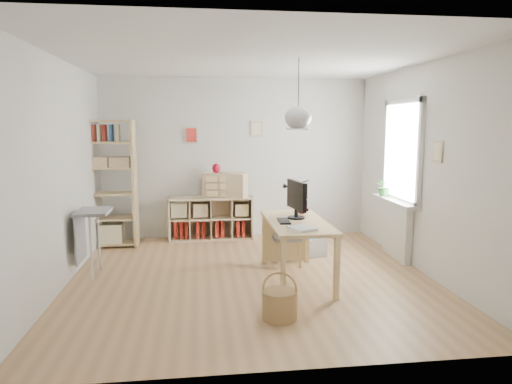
{
  "coord_description": "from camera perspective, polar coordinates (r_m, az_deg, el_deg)",
  "views": [
    {
      "loc": [
        -0.63,
        -5.53,
        1.91
      ],
      "look_at": [
        0.1,
        0.3,
        1.05
      ],
      "focal_mm": 32.0,
      "sensor_mm": 36.0,
      "label": 1
    }
  ],
  "objects": [
    {
      "name": "windowsill",
      "position": [
        6.82,
        16.95,
        -1.16
      ],
      "size": [
        0.22,
        1.2,
        0.06
      ],
      "primitive_type": "cube",
      "color": "silver",
      "rests_on": "radiator"
    },
    {
      "name": "desk",
      "position": [
        5.65,
        5.12,
        -4.52
      ],
      "size": [
        0.7,
        1.5,
        0.75
      ],
      "color": "tan",
      "rests_on": "ground"
    },
    {
      "name": "wicker_basket",
      "position": [
        4.67,
        2.98,
        -13.74
      ],
      "size": [
        0.35,
        0.35,
        0.48
      ],
      "rotation": [
        0.0,
        0.0,
        -0.29
      ],
      "color": "olive",
      "rests_on": "ground"
    },
    {
      "name": "storage_chest",
      "position": [
        6.86,
        6.0,
        -6.29
      ],
      "size": [
        0.68,
        0.73,
        0.57
      ],
      "rotation": [
        0.0,
        0.0,
        0.27
      ],
      "color": "#B3B3AE",
      "rests_on": "ground"
    },
    {
      "name": "drawer_chest",
      "position": [
        7.65,
        -3.88,
        0.88
      ],
      "size": [
        0.78,
        0.55,
        0.41
      ],
      "primitive_type": "cube",
      "rotation": [
        0.0,
        0.0,
        -0.36
      ],
      "color": "#D7B58D",
      "rests_on": "cube_shelf"
    },
    {
      "name": "room_shell",
      "position": [
        5.51,
        5.3,
        9.23
      ],
      "size": [
        4.5,
        4.5,
        4.5
      ],
      "color": "silver",
      "rests_on": "ground"
    },
    {
      "name": "keyboard",
      "position": [
        5.56,
        3.49,
        -3.63
      ],
      "size": [
        0.15,
        0.35,
        0.02
      ],
      "primitive_type": "cube",
      "rotation": [
        0.0,
        0.0,
        -0.05
      ],
      "color": "black",
      "rests_on": "desk"
    },
    {
      "name": "red_vase",
      "position": [
        7.61,
        -5.0,
        2.97
      ],
      "size": [
        0.13,
        0.13,
        0.16
      ],
      "primitive_type": "ellipsoid",
      "color": "maroon",
      "rests_on": "drawer_chest"
    },
    {
      "name": "radiator",
      "position": [
        6.92,
        17.18,
        -4.67
      ],
      "size": [
        0.1,
        0.8,
        0.8
      ],
      "primitive_type": "cube",
      "color": "silver",
      "rests_on": "ground"
    },
    {
      "name": "paper_tray",
      "position": [
        5.15,
        5.77,
        -4.56
      ],
      "size": [
        0.33,
        0.36,
        0.03
      ],
      "primitive_type": "cube",
      "rotation": [
        0.0,
        0.0,
        0.37
      ],
      "color": "silver",
      "rests_on": "desk"
    },
    {
      "name": "window_unit",
      "position": [
        6.78,
        17.87,
        4.87
      ],
      "size": [
        0.07,
        1.16,
        1.46
      ],
      "color": "white",
      "rests_on": "ground"
    },
    {
      "name": "side_table",
      "position": [
        6.18,
        -20.2,
        -3.8
      ],
      "size": [
        0.4,
        0.55,
        0.85
      ],
      "color": "gray",
      "rests_on": "ground"
    },
    {
      "name": "monitor",
      "position": [
        5.72,
        5.07,
        -0.68
      ],
      "size": [
        0.22,
        0.55,
        0.48
      ],
      "rotation": [
        0.0,
        0.0,
        0.16
      ],
      "color": "black",
      "rests_on": "desk"
    },
    {
      "name": "task_lamp",
      "position": [
        6.14,
        4.82,
        0.0
      ],
      "size": [
        0.38,
        0.14,
        0.4
      ],
      "color": "black",
      "rests_on": "desk"
    },
    {
      "name": "chair",
      "position": [
        6.34,
        3.74,
        -5.26
      ],
      "size": [
        0.37,
        0.37,
        0.74
      ],
      "rotation": [
        0.0,
        0.0,
        -0.01
      ],
      "color": "gray",
      "rests_on": "ground"
    },
    {
      "name": "yarn_ball",
      "position": [
        6.06,
        5.75,
        -2.07
      ],
      "size": [
        0.14,
        0.14,
        0.14
      ],
      "primitive_type": "sphere",
      "color": "#4B0A0E",
      "rests_on": "desk"
    },
    {
      "name": "ground",
      "position": [
        5.89,
        -0.61,
        -10.61
      ],
      "size": [
        4.5,
        4.5,
        0.0
      ],
      "primitive_type": "plane",
      "color": "#AA8255",
      "rests_on": "ground"
    },
    {
      "name": "potted_plant",
      "position": [
        7.08,
        15.79,
        0.68
      ],
      "size": [
        0.34,
        0.32,
        0.3
      ],
      "primitive_type": "imported",
      "rotation": [
        0.0,
        0.0,
        0.42
      ],
      "color": "#266629",
      "rests_on": "windowsill"
    },
    {
      "name": "tall_bookshelf",
      "position": [
        7.51,
        -17.88,
        1.63
      ],
      "size": [
        0.8,
        0.38,
        2.0
      ],
      "color": "tan",
      "rests_on": "ground"
    },
    {
      "name": "cube_shelf",
      "position": [
        7.78,
        -5.83,
        -3.67
      ],
      "size": [
        1.4,
        0.38,
        0.72
      ],
      "color": "#D7B58D",
      "rests_on": "ground"
    }
  ]
}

